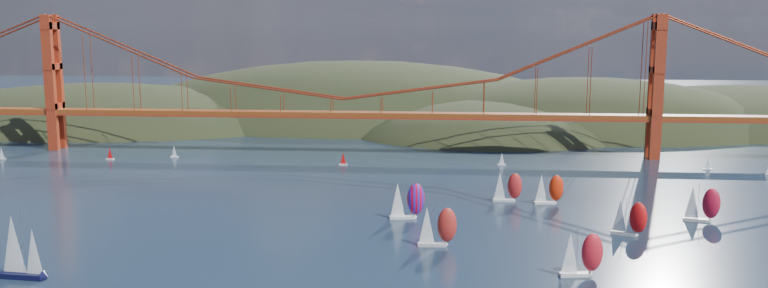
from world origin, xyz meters
TOP-DOWN VIEW (x-y plane):
  - headlands at (44.95, 278.29)m, footprint 725.00×225.00m
  - bridge at (-1.75, 180.00)m, footprint 552.00×12.00m
  - sloop_navy at (-44.65, 26.49)m, footprint 9.51×5.60m
  - racer_0 at (39.39, 56.44)m, footprint 9.16×3.83m
  - racer_1 at (69.31, 38.05)m, footprint 9.10×4.47m
  - racer_2 at (86.07, 69.70)m, footprint 8.68×6.00m
  - racer_3 at (70.59, 100.72)m, footprint 8.51×3.81m
  - racer_4 at (108.07, 84.83)m, footprint 9.19×4.94m
  - racer_5 at (58.91, 102.82)m, footprint 8.37×3.40m
  - racer_rwb at (30.89, 80.62)m, footprint 9.64×4.85m
  - distant_boat_1 at (-128.92, 154.69)m, footprint 3.00×2.00m
  - distant_boat_2 at (-87.33, 157.90)m, footprint 3.00×2.00m
  - distant_boat_3 at (-64.58, 164.71)m, footprint 3.00×2.00m
  - distant_boat_4 at (133.43, 157.22)m, footprint 3.00×2.00m
  - distant_boat_8 at (61.11, 159.40)m, footprint 3.00×2.00m
  - distant_boat_9 at (3.12, 154.91)m, footprint 3.00×2.00m

SIDE VIEW (x-z plane):
  - headlands at x=44.95m, z-range -60.46..35.54m
  - distant_boat_1 at x=-128.92m, z-range 0.06..4.76m
  - distant_boat_2 at x=-87.33m, z-range 0.06..4.76m
  - distant_boat_3 at x=-64.58m, z-range 0.06..4.76m
  - distant_boat_4 at x=133.43m, z-range 0.06..4.76m
  - distant_boat_8 at x=61.11m, z-range 0.06..4.76m
  - distant_boat_9 at x=3.12m, z-range 0.06..4.76m
  - racer_5 at x=58.91m, z-range -0.26..9.37m
  - racer_3 at x=70.59m, z-range -0.26..9.38m
  - racer_2 at x=86.07m, z-range -0.27..9.45m
  - racer_1 at x=69.31m, z-range -0.28..9.97m
  - racer_4 at x=108.07m, z-range -0.28..10.03m
  - racer_0 at x=39.39m, z-range -0.29..10.16m
  - racer_rwb at x=30.89m, z-range -0.30..10.54m
  - sloop_navy at x=-44.65m, z-range -0.85..13.69m
  - bridge at x=-1.75m, z-range 4.73..59.73m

